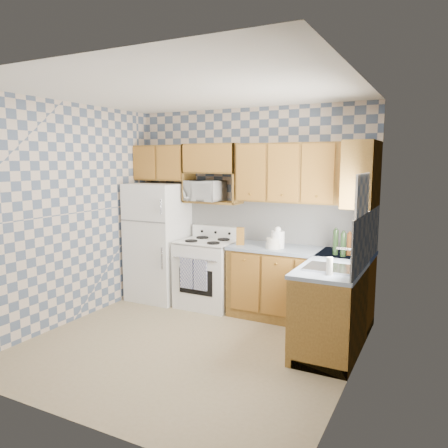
{
  "coord_description": "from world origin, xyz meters",
  "views": [
    {
      "loc": [
        2.4,
        -3.85,
        1.99
      ],
      "look_at": [
        0.05,
        0.75,
        1.25
      ],
      "focal_mm": 35.0,
      "sensor_mm": 36.0,
      "label": 1
    }
  ],
  "objects_px": {
    "refrigerator": "(158,242)",
    "stove_body": "(208,274)",
    "microwave": "(205,191)",
    "electric_kettle": "(278,240)"
  },
  "relations": [
    {
      "from": "refrigerator",
      "to": "microwave",
      "type": "height_order",
      "value": "microwave"
    },
    {
      "from": "refrigerator",
      "to": "microwave",
      "type": "distance_m",
      "value": 1.04
    },
    {
      "from": "microwave",
      "to": "refrigerator",
      "type": "bearing_deg",
      "value": -164.75
    },
    {
      "from": "stove_body",
      "to": "refrigerator",
      "type": "bearing_deg",
      "value": -178.22
    },
    {
      "from": "refrigerator",
      "to": "electric_kettle",
      "type": "height_order",
      "value": "refrigerator"
    },
    {
      "from": "microwave",
      "to": "electric_kettle",
      "type": "bearing_deg",
      "value": -2.85
    },
    {
      "from": "refrigerator",
      "to": "stove_body",
      "type": "relative_size",
      "value": 1.87
    },
    {
      "from": "microwave",
      "to": "electric_kettle",
      "type": "xyz_separation_m",
      "value": [
        1.13,
        -0.15,
        -0.56
      ]
    },
    {
      "from": "stove_body",
      "to": "microwave",
      "type": "xyz_separation_m",
      "value": [
        -0.1,
        0.1,
        1.14
      ]
    },
    {
      "from": "refrigerator",
      "to": "microwave",
      "type": "xyz_separation_m",
      "value": [
        0.71,
        0.13,
        0.75
      ]
    }
  ]
}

